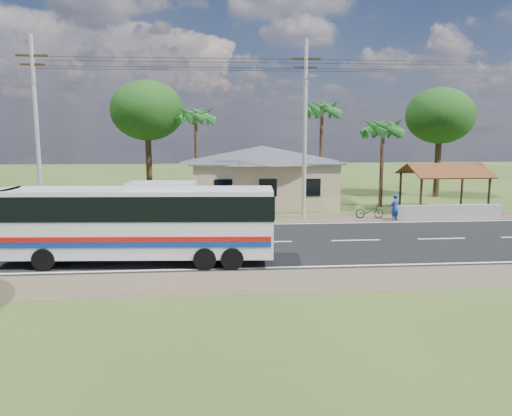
{
  "coord_description": "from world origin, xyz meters",
  "views": [
    {
      "loc": [
        -2.64,
        -24.2,
        5.55
      ],
      "look_at": [
        -0.49,
        1.0,
        1.59
      ],
      "focal_mm": 35.0,
      "sensor_mm": 36.0,
      "label": 1
    }
  ],
  "objects_px": {
    "motorcycle": "(370,211)",
    "person": "(395,207)",
    "coach_bus": "(141,217)",
    "waiting_shed": "(444,172)"
  },
  "relations": [
    {
      "from": "motorcycle",
      "to": "person",
      "type": "height_order",
      "value": "person"
    },
    {
      "from": "coach_bus",
      "to": "person",
      "type": "distance_m",
      "value": 16.76
    },
    {
      "from": "person",
      "to": "motorcycle",
      "type": "bearing_deg",
      "value": -62.01
    },
    {
      "from": "motorcycle",
      "to": "person",
      "type": "xyz_separation_m",
      "value": [
        1.27,
        -0.98,
        0.37
      ]
    },
    {
      "from": "motorcycle",
      "to": "person",
      "type": "relative_size",
      "value": 1.06
    },
    {
      "from": "waiting_shed",
      "to": "person",
      "type": "distance_m",
      "value": 5.8
    },
    {
      "from": "motorcycle",
      "to": "person",
      "type": "bearing_deg",
      "value": -122.84
    },
    {
      "from": "coach_bus",
      "to": "person",
      "type": "xyz_separation_m",
      "value": [
        14.18,
        8.85,
        -1.13
      ]
    },
    {
      "from": "coach_bus",
      "to": "waiting_shed",
      "type": "bearing_deg",
      "value": 36.73
    },
    {
      "from": "coach_bus",
      "to": "motorcycle",
      "type": "bearing_deg",
      "value": 41.35
    }
  ]
}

